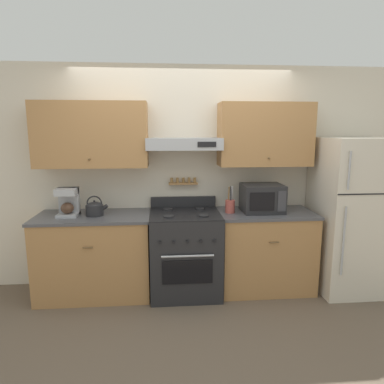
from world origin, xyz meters
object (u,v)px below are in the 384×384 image
(stove_range, at_px, (185,253))
(tea_kettle, at_px, (95,208))
(coffee_maker, at_px, (68,202))
(refrigerator, at_px, (352,215))
(utensil_crock, at_px, (230,206))
(microwave, at_px, (262,198))

(stove_range, relative_size, tea_kettle, 4.33)
(stove_range, relative_size, coffee_maker, 3.46)
(refrigerator, bearing_deg, coffee_maker, 178.40)
(stove_range, relative_size, utensil_crock, 3.50)
(coffee_maker, distance_m, microwave, 2.13)
(tea_kettle, bearing_deg, utensil_crock, 0.00)
(refrigerator, distance_m, tea_kettle, 2.88)
(stove_range, height_order, utensil_crock, utensil_crock)
(coffee_maker, relative_size, utensil_crock, 1.01)
(microwave, relative_size, utensil_crock, 1.51)
(utensil_crock, bearing_deg, microwave, 2.77)
(stove_range, relative_size, refrigerator, 0.60)
(tea_kettle, relative_size, utensil_crock, 0.81)
(refrigerator, height_order, tea_kettle, refrigerator)
(refrigerator, bearing_deg, microwave, 175.59)
(stove_range, bearing_deg, refrigerator, -1.19)
(coffee_maker, bearing_deg, stove_range, -2.22)
(stove_range, xyz_separation_m, refrigerator, (1.90, -0.04, 0.40))
(microwave, xyz_separation_m, utensil_crock, (-0.37, -0.02, -0.08))
(tea_kettle, xyz_separation_m, microwave, (1.85, 0.02, 0.08))
(microwave, bearing_deg, coffee_maker, 179.76)
(stove_range, bearing_deg, tea_kettle, 178.71)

